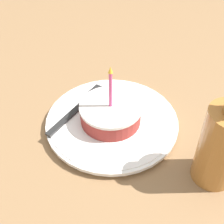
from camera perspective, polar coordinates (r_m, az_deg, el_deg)
name	(u,v)px	position (r m, az deg, el deg)	size (l,w,h in m)	color
ground_plane	(108,128)	(0.63, -0.65, -3.02)	(2.40, 2.40, 0.04)	olive
plate	(112,122)	(0.60, 0.00, -1.83)	(0.25, 0.25, 0.02)	white
cake_slice	(111,113)	(0.58, -0.25, -0.13)	(0.12, 0.12, 0.12)	#99332D
fork	(81,106)	(0.62, -5.76, 1.19)	(0.08, 0.16, 0.00)	#262626
bottle	(222,144)	(0.50, 19.48, -5.50)	(0.07, 0.07, 0.20)	#B27233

